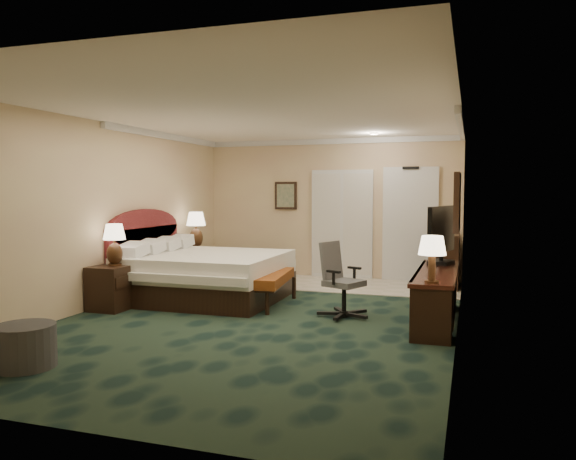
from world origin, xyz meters
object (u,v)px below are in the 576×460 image
(bed, at_px, (208,276))
(ottoman, at_px, (25,346))
(nightstand_far, at_px, (195,265))
(minibar, at_px, (444,261))
(bed_bench, at_px, (269,289))
(desk, at_px, (436,296))
(desk_chair, at_px, (344,280))
(nightstand_near, at_px, (111,288))
(tv, at_px, (442,235))
(lamp_far, at_px, (196,230))
(lamp_near, at_px, (114,245))

(bed, bearing_deg, ottoman, -92.21)
(nightstand_far, relative_size, minibar, 0.68)
(bed, bearing_deg, bed_bench, -8.61)
(nightstand_far, xyz_separation_m, bed_bench, (2.03, -1.56, -0.08))
(nightstand_far, xyz_separation_m, minibar, (4.43, 0.86, 0.15))
(bed, relative_size, desk, 0.97)
(desk_chair, bearing_deg, nightstand_near, -146.60)
(bed, relative_size, ottoman, 3.89)
(minibar, bearing_deg, nightstand_near, -142.50)
(desk, xyz_separation_m, tv, (0.02, 0.71, 0.74))
(lamp_far, relative_size, minibar, 0.71)
(desk, height_order, tv, tv)
(bed_bench, bearing_deg, lamp_near, -162.14)
(lamp_far, distance_m, desk, 4.84)
(lamp_near, distance_m, bed_bench, 2.32)
(nightstand_far, height_order, lamp_near, lamp_near)
(nightstand_near, xyz_separation_m, lamp_near, (0.03, 0.05, 0.61))
(bed, height_order, bed_bench, bed)
(lamp_near, height_order, ottoman, lamp_near)
(lamp_far, distance_m, desk_chair, 3.80)
(bed, bearing_deg, lamp_far, 123.44)
(nightstand_near, xyz_separation_m, ottoman, (0.81, -2.50, -0.11))
(nightstand_near, height_order, ottoman, nightstand_near)
(desk_chair, bearing_deg, lamp_near, -147.38)
(lamp_far, bearing_deg, minibar, 11.23)
(ottoman, bearing_deg, lamp_near, 107.05)
(nightstand_far, xyz_separation_m, desk, (4.45, -1.89, 0.01))
(tv, bearing_deg, ottoman, -118.92)
(bed_bench, height_order, desk, desk)
(ottoman, xyz_separation_m, desk_chair, (2.45, 3.08, 0.30))
(bed_bench, relative_size, desk_chair, 1.41)
(lamp_far, bearing_deg, bed, -56.56)
(nightstand_far, bearing_deg, tv, -14.88)
(nightstand_far, xyz_separation_m, ottoman, (0.81, -5.04, -0.11))
(nightstand_far, bearing_deg, lamp_near, -89.39)
(lamp_near, relative_size, lamp_far, 0.89)
(ottoman, distance_m, tv, 5.39)
(nightstand_near, relative_size, desk_chair, 0.62)
(ottoman, height_order, tv, tv)
(nightstand_near, xyz_separation_m, lamp_far, (0.04, 2.53, 0.66))
(bed, distance_m, desk, 3.54)
(desk, bearing_deg, lamp_far, 156.92)
(lamp_near, relative_size, bed_bench, 0.42)
(nightstand_far, height_order, ottoman, nightstand_far)
(lamp_near, bearing_deg, minibar, 37.28)
(nightstand_far, relative_size, ottoman, 1.10)
(nightstand_near, distance_m, lamp_near, 0.62)
(nightstand_far, height_order, lamp_far, lamp_far)
(nightstand_far, relative_size, lamp_far, 0.96)
(nightstand_far, distance_m, lamp_near, 2.56)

